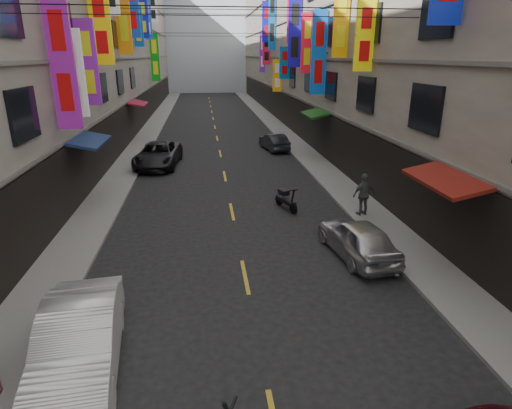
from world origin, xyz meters
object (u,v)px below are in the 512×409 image
object	(u,v)px
pedestrian_rfar	(364,194)
car_right_far	(274,142)
scooter_far_right	(286,200)
car_left_mid	(79,341)
car_right_mid	(358,238)
car_left_far	(158,155)

from	to	relation	value
pedestrian_rfar	car_right_far	bearing A→B (deg)	-100.10
scooter_far_right	car_left_mid	bearing A→B (deg)	37.83
car_right_mid	car_right_far	size ratio (longest dim) A/B	1.07
scooter_far_right	car_right_far	size ratio (longest dim) A/B	0.47
scooter_far_right	car_right_mid	xyz separation A→B (m)	(1.55, -5.07, 0.23)
car_left_mid	car_right_mid	size ratio (longest dim) A/B	1.16
car_left_mid	pedestrian_rfar	size ratio (longest dim) A/B	2.49
car_right_far	car_left_far	bearing A→B (deg)	16.84
car_left_mid	pedestrian_rfar	xyz separation A→B (m)	(9.55, 8.41, 0.28)
pedestrian_rfar	car_left_far	bearing A→B (deg)	-63.30
car_left_far	car_right_mid	distance (m)	16.00
car_left_mid	car_right_far	distance (m)	23.93
car_left_mid	car_right_mid	distance (m)	9.32
car_right_mid	car_left_far	bearing A→B (deg)	-67.33
car_right_far	car_right_mid	bearing A→B (deg)	80.69
scooter_far_right	car_left_mid	size ratio (longest dim) A/B	0.38
car_right_far	pedestrian_rfar	world-z (taller)	pedestrian_rfar
car_left_mid	car_right_far	xyz separation A→B (m)	(8.00, 22.56, -0.15)
car_left_mid	car_right_mid	world-z (taller)	car_left_mid
car_left_far	pedestrian_rfar	distance (m)	13.99
scooter_far_right	car_left_mid	xyz separation A→B (m)	(-6.45, -9.84, 0.31)
scooter_far_right	pedestrian_rfar	world-z (taller)	pedestrian_rfar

